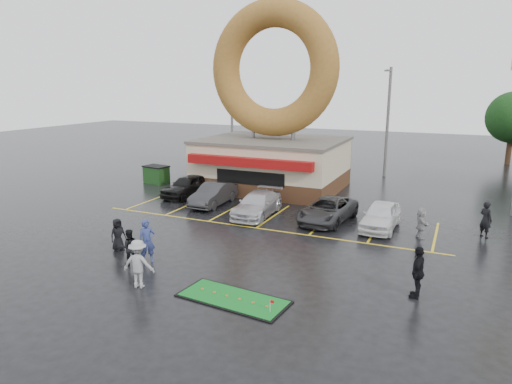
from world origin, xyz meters
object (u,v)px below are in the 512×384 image
at_px(dumpster, 156,175).
at_px(person_blue, 147,241).
at_px(donut_shop, 273,128).
at_px(streetlight_mid, 388,120).
at_px(streetlight_left, 232,116).
at_px(person_cameraman, 418,272).
at_px(car_silver, 257,204).
at_px(car_white, 381,216).
at_px(car_dgrey, 214,194).
at_px(car_grey, 328,210).
at_px(putting_green, 233,299).
at_px(car_black, 188,186).

bearing_deg(dumpster, person_blue, -45.12).
height_order(donut_shop, streetlight_mid, donut_shop).
height_order(streetlight_left, person_cameraman, streetlight_left).
height_order(car_silver, person_blue, person_blue).
bearing_deg(streetlight_mid, car_white, -81.69).
distance_m(streetlight_mid, car_silver, 16.54).
height_order(car_dgrey, car_grey, car_dgrey).
xyz_separation_m(car_dgrey, putting_green, (7.25, -11.37, -0.68)).
distance_m(streetlight_mid, car_grey, 15.28).
distance_m(donut_shop, car_black, 7.55).
distance_m(car_dgrey, person_cameraman, 15.73).
bearing_deg(car_grey, car_dgrey, -177.19).
distance_m(car_dgrey, putting_green, 13.50).
xyz_separation_m(car_black, dumpster, (-4.70, 2.76, -0.10)).
relative_size(donut_shop, person_blue, 6.99).
distance_m(streetlight_left, car_white, 21.67).
bearing_deg(donut_shop, car_white, -36.96).
height_order(car_dgrey, car_silver, car_dgrey).
bearing_deg(streetlight_left, car_black, -77.23).
distance_m(car_grey, car_white, 2.97).
xyz_separation_m(person_blue, putting_green, (5.06, -1.65, -0.93)).
xyz_separation_m(donut_shop, car_dgrey, (-1.52, -6.26, -3.75)).
bearing_deg(putting_green, streetlight_left, 117.39).
distance_m(car_black, person_blue, 12.07).
distance_m(car_dgrey, car_silver, 3.71).
distance_m(streetlight_left, car_black, 12.87).
height_order(streetlight_left, car_grey, streetlight_left).
bearing_deg(car_white, car_dgrey, 178.31).
distance_m(streetlight_mid, person_blue, 25.03).
bearing_deg(car_black, car_silver, -13.63).
height_order(streetlight_left, car_black, streetlight_left).
relative_size(car_black, dumpster, 2.45).
bearing_deg(car_dgrey, putting_green, -58.26).
bearing_deg(person_blue, car_silver, 39.52).
relative_size(person_cameraman, dumpster, 1.09).
relative_size(streetlight_left, dumpster, 5.00).
bearing_deg(car_silver, person_cameraman, -39.35).
distance_m(streetlight_mid, car_dgrey, 17.06).
height_order(car_black, person_cameraman, person_cameraman).
xyz_separation_m(car_white, putting_green, (-3.44, -10.73, -0.69)).
bearing_deg(dumpster, car_black, -20.62).
height_order(person_blue, dumpster, person_blue).
height_order(car_silver, person_cameraman, person_cameraman).
bearing_deg(person_cameraman, car_black, -117.09).
bearing_deg(car_silver, car_white, 0.99).
xyz_separation_m(streetlight_mid, dumpster, (-16.00, -10.16, -4.13)).
distance_m(car_dgrey, car_white, 10.71).
height_order(donut_shop, dumpster, donut_shop).
height_order(donut_shop, car_grey, donut_shop).
bearing_deg(streetlight_mid, car_silver, -108.00).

